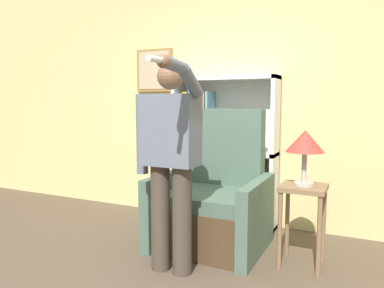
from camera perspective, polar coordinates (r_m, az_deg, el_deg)
name	(u,v)px	position (r m, az deg, el deg)	size (l,w,h in m)	color
wall_back	(240,94)	(4.10, 7.33, 7.53)	(8.00, 0.11, 2.80)	#DBCC84
bookcase	(212,152)	(4.07, 3.13, -1.17)	(1.13, 0.28, 1.58)	white
armchair	(213,204)	(3.50, 3.24, -9.11)	(0.97, 0.86, 1.25)	#4C3823
person_standing	(170,156)	(2.83, -3.41, -1.76)	(0.57, 0.78, 1.61)	#473D33
side_table	(303,205)	(3.14, 16.54, -8.88)	(0.35, 0.35, 0.66)	#846647
table_lamp	(305,143)	(3.05, 16.84, 0.10)	(0.30, 0.30, 0.44)	#B7B2A8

